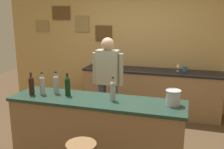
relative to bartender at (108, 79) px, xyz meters
name	(u,v)px	position (x,y,z in m)	size (l,w,h in m)	color
ground_plane	(106,149)	(0.15, -0.57, -0.94)	(10.00, 10.00, 0.00)	#4C3823
back_wall	(135,42)	(0.14, 1.46, 0.47)	(6.00, 0.09, 2.80)	tan
bar_counter	(97,132)	(0.15, -0.97, -0.47)	(2.26, 0.60, 0.92)	olive
side_counter	(150,92)	(0.55, 1.08, -0.48)	(2.73, 0.56, 0.90)	olive
bartender	(108,79)	(0.00, 0.00, 0.00)	(0.52, 0.21, 1.62)	#384766
wine_bottle_a	(31,85)	(-0.74, -1.03, 0.12)	(0.07, 0.07, 0.31)	black
wine_bottle_b	(42,85)	(-0.61, -0.98, 0.12)	(0.07, 0.07, 0.31)	#999E99
wine_bottle_c	(56,84)	(-0.45, -0.88, 0.12)	(0.07, 0.07, 0.31)	#999E99
wine_bottle_d	(68,86)	(-0.26, -0.92, 0.12)	(0.07, 0.07, 0.31)	black
wine_bottle_e	(113,90)	(0.37, -0.95, 0.12)	(0.07, 0.07, 0.31)	#999E99
ice_bucket	(173,97)	(1.11, -0.90, 0.08)	(0.19, 0.19, 0.19)	#B7BABF
wine_glass_a	(114,63)	(-0.20, 1.05, 0.07)	(0.07, 0.07, 0.16)	silver
wine_glass_b	(178,66)	(1.06, 1.14, 0.07)	(0.07, 0.07, 0.16)	silver
coffee_mug	(185,69)	(1.19, 1.14, 0.01)	(0.12, 0.08, 0.09)	#336699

